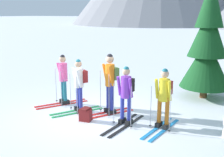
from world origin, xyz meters
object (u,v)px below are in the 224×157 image
(skier_in_pink, at_px, (63,78))
(backpack_on_snow_front, at_px, (86,114))
(pine_tree_mid, at_px, (207,44))
(skier_in_white, at_px, (79,83))
(skier_in_orange, at_px, (110,80))
(skier_in_yellow, at_px, (164,96))
(skier_in_purple, at_px, (126,93))

(skier_in_pink, height_order, backpack_on_snow_front, skier_in_pink)
(pine_tree_mid, bearing_deg, skier_in_pink, -143.11)
(skier_in_white, bearing_deg, skier_in_orange, 18.45)
(skier_in_orange, xyz_separation_m, skier_in_yellow, (1.76, -0.28, -0.15))
(skier_in_pink, distance_m, skier_in_orange, 1.80)
(skier_in_purple, bearing_deg, skier_in_orange, 146.60)
(skier_in_yellow, bearing_deg, skier_in_purple, -166.64)
(skier_in_white, bearing_deg, backpack_on_snow_front, -43.25)
(skier_in_yellow, relative_size, backpack_on_snow_front, 4.50)
(skier_in_pink, distance_m, skier_in_yellow, 3.57)
(skier_in_orange, bearing_deg, pine_tree_mid, 54.04)
(skier_in_pink, relative_size, skier_in_white, 1.01)
(skier_in_pink, height_order, pine_tree_mid, pine_tree_mid)
(skier_in_orange, bearing_deg, skier_in_purple, -33.40)
(skier_in_orange, bearing_deg, backpack_on_snow_front, -110.48)
(skier_in_pink, height_order, skier_in_orange, skier_in_orange)
(skier_in_white, distance_m, skier_in_yellow, 2.67)
(skier_in_yellow, bearing_deg, skier_in_white, -179.49)
(skier_in_white, relative_size, skier_in_yellow, 0.96)
(skier_in_pink, relative_size, skier_in_purple, 0.92)
(skier_in_yellow, bearing_deg, pine_tree_mid, 82.68)
(skier_in_pink, relative_size, backpack_on_snow_front, 4.39)
(skier_in_purple, height_order, pine_tree_mid, pine_tree_mid)
(skier_in_white, bearing_deg, skier_in_pink, 159.90)
(backpack_on_snow_front, bearing_deg, pine_tree_mid, 57.09)
(skier_in_white, height_order, backpack_on_snow_front, skier_in_white)
(skier_in_purple, relative_size, skier_in_yellow, 1.06)
(skier_in_purple, height_order, backpack_on_snow_front, skier_in_purple)
(skier_in_white, bearing_deg, skier_in_purple, -7.06)
(skier_in_yellow, relative_size, pine_tree_mid, 0.40)
(pine_tree_mid, xyz_separation_m, backpack_on_snow_front, (-2.50, -3.87, -1.75))
(skier_in_yellow, distance_m, backpack_on_snow_front, 2.27)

